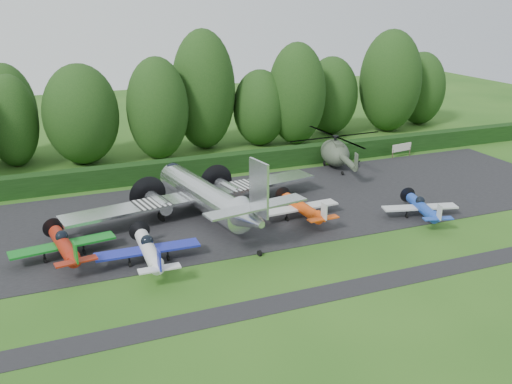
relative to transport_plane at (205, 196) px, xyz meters
name	(u,v)px	position (x,y,z in m)	size (l,w,h in m)	color
ground	(267,259)	(1.86, -9.16, -2.08)	(160.00, 160.00, 0.00)	#225016
apron	(223,212)	(1.86, 0.84, -2.08)	(70.00, 18.00, 0.01)	black
taxiway_verge	(304,298)	(1.86, -15.16, -2.08)	(70.00, 2.00, 0.00)	black
hedgerow	(189,177)	(1.86, 11.84, -2.08)	(90.00, 1.60, 2.00)	black
transport_plane	(205,196)	(0.00, 0.00, 0.00)	(23.31, 17.87, 7.47)	silver
light_plane_red	(64,245)	(-11.66, -3.91, -0.89)	(7.43, 7.81, 2.85)	maroon
light_plane_white	(149,250)	(-6.22, -6.97, -0.90)	(7.37, 7.75, 2.83)	silver
light_plane_orange	(302,207)	(7.52, -3.31, -0.96)	(7.02, 7.38, 2.70)	#EC4A0D
light_plane_blue	(422,207)	(17.08, -6.85, -1.05)	(6.46, 6.79, 2.48)	#1D44AF
helicopter	(335,151)	(17.64, 9.09, -0.16)	(11.10, 12.99, 3.57)	#3C4938
sign_board	(402,148)	(26.93, 9.86, -0.99)	(2.88, 0.11, 1.62)	#3F3326
tree_0	(390,81)	(33.08, 21.88, 4.76)	(8.33, 8.33, 13.71)	black
tree_1	(260,108)	(13.77, 21.33, 2.62)	(6.68, 6.68, 9.42)	black
tree_2	(421,88)	(39.84, 23.91, 3.08)	(6.82, 6.82, 10.34)	black
tree_3	(81,115)	(-7.56, 21.11, 3.45)	(8.23, 8.23, 11.09)	black
tree_5	(331,96)	(24.98, 23.55, 3.07)	(7.08, 7.08, 10.32)	black
tree_6	(158,109)	(0.67, 19.88, 3.72)	(6.96, 6.96, 11.63)	black
tree_7	(204,90)	(6.89, 22.42, 5.07)	(7.63, 7.63, 14.33)	black
tree_10	(12,121)	(-14.68, 22.68, 2.96)	(5.52, 5.52, 10.13)	black
tree_11	(297,94)	(18.21, 20.21, 4.22)	(7.19, 7.19, 12.63)	black
tree_12	(7,113)	(-15.14, 25.34, 3.41)	(6.55, 6.55, 11.02)	black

